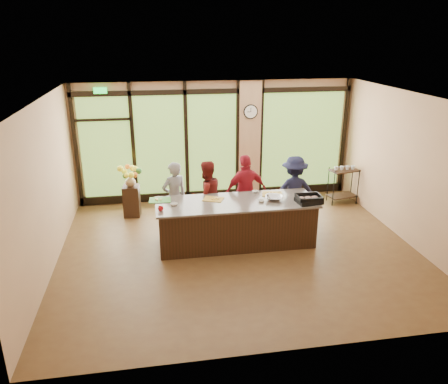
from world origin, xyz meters
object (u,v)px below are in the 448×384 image
object	(u,v)px
island_base	(236,223)
roasting_pan	(309,201)
cook_left	(174,197)
flower_stand	(132,201)
bar_cart	(343,181)
cook_right	(294,191)

from	to	relation	value
island_base	roasting_pan	size ratio (longest dim) A/B	6.52
cook_left	flower_stand	world-z (taller)	cook_left
bar_cart	cook_left	bearing A→B (deg)	-179.26
island_base	cook_left	xyz separation A→B (m)	(-1.18, 0.83, 0.34)
bar_cart	cook_right	bearing A→B (deg)	-159.71
flower_stand	bar_cart	bearing A→B (deg)	5.60
island_base	bar_cart	size ratio (longest dim) A/B	3.22
cook_left	flower_stand	distance (m)	1.44
cook_right	flower_stand	size ratio (longest dim) A/B	2.13
cook_right	bar_cart	bearing A→B (deg)	-143.81
island_base	bar_cart	world-z (taller)	bar_cart
roasting_pan	bar_cart	world-z (taller)	roasting_pan
flower_stand	bar_cart	distance (m)	5.24
flower_stand	roasting_pan	bearing A→B (deg)	-25.11
cook_left	flower_stand	xyz separation A→B (m)	(-0.96, 0.99, -0.41)
roasting_pan	cook_left	bearing A→B (deg)	149.34
cook_right	flower_stand	distance (m)	3.77
roasting_pan	bar_cart	size ratio (longest dim) A/B	0.49
island_base	cook_right	xyz separation A→B (m)	(1.45, 0.76, 0.35)
cook_right	bar_cart	world-z (taller)	cook_right
flower_stand	island_base	bearing A→B (deg)	-34.68
cook_left	cook_right	distance (m)	2.63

